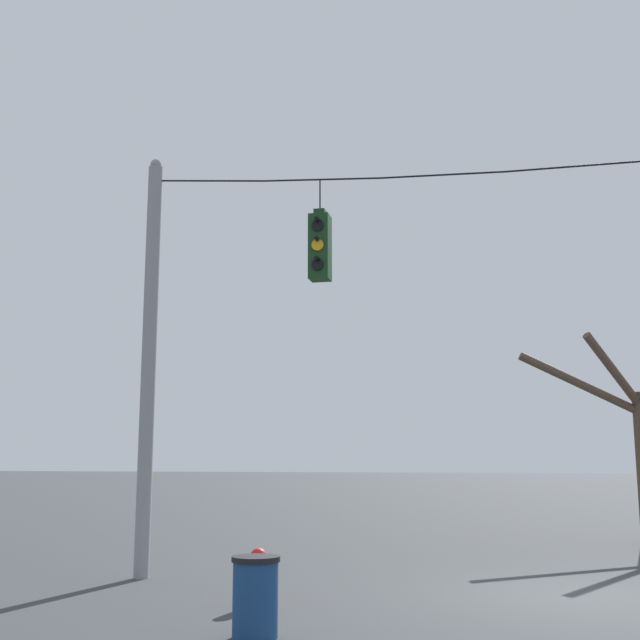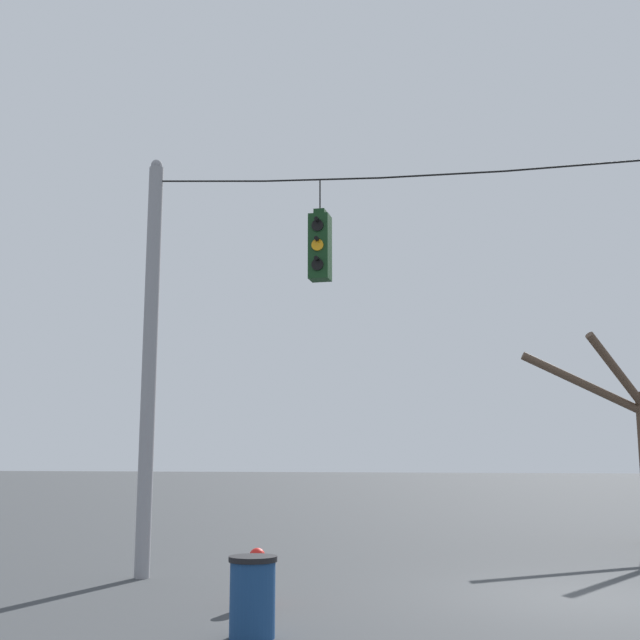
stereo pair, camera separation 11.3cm
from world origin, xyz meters
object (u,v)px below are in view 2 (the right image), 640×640
Objects in this scene: fire_hydrant at (257,576)px; utility_pole_left at (150,360)px; traffic_light_near_left_pole at (320,247)px; trash_bin at (252,596)px.

utility_pole_left is at bearing 143.15° from fire_hydrant.
traffic_light_near_left_pole is (3.03, -0.00, 1.84)m from utility_pole_left.
fire_hydrant is 1.96m from trash_bin.
trash_bin is (3.16, -3.84, -3.18)m from utility_pole_left.
fire_hydrant is at bearing 106.27° from trash_bin.
fire_hydrant is (2.61, -1.96, -3.24)m from utility_pole_left.
utility_pole_left reaches higher than fire_hydrant.
traffic_light_near_left_pole is 5.46m from fire_hydrant.
utility_pole_left reaches higher than trash_bin.
trash_bin reaches higher than fire_hydrant.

